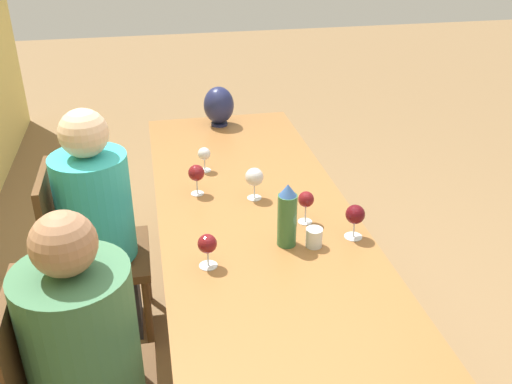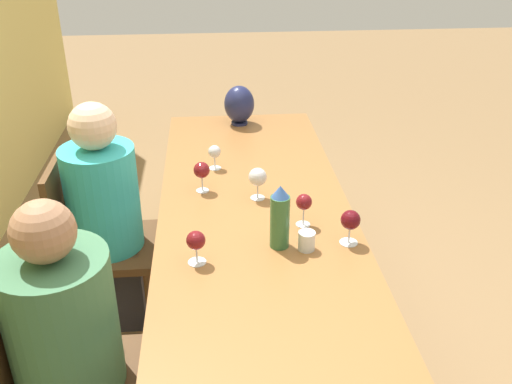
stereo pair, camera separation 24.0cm
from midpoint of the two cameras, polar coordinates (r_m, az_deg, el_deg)
name	(u,v)px [view 1 (the left image)]	position (r m, az deg, el deg)	size (l,w,h in m)	color
ground_plane	(259,354)	(2.83, -2.18, -15.94)	(14.00, 14.00, 0.00)	olive
dining_table	(260,236)	(2.42, -2.46, -4.54)	(2.58, 0.84, 0.73)	#936033
water_bottle	(287,216)	(2.17, -0.02, -2.48)	(0.08, 0.08, 0.26)	#336638
water_tumbler	(314,237)	(2.21, 2.73, -4.65)	(0.07, 0.07, 0.08)	silver
vase	(219,105)	(3.36, -5.81, 8.56)	(0.18, 0.18, 0.23)	#1E234C
wine_glass_0	(196,174)	(2.58, -8.65, 1.77)	(0.07, 0.07, 0.14)	silver
wine_glass_1	(355,215)	(2.24, 6.89, -2.40)	(0.08, 0.08, 0.14)	silver
wine_glass_3	(306,200)	(2.33, 2.10, -0.91)	(0.07, 0.07, 0.14)	silver
wine_glass_4	(204,155)	(2.80, -7.66, 3.68)	(0.06, 0.06, 0.12)	silver
wine_glass_5	(207,245)	(2.08, -8.21, -5.33)	(0.07, 0.07, 0.13)	silver
wine_glass_6	(254,177)	(2.52, -2.90, 1.39)	(0.08, 0.08, 0.15)	silver
chair_far	(86,250)	(2.82, -19.06, -5.56)	(0.44, 0.44, 0.88)	brown
person_near	(90,358)	(2.03, -19.71, -15.50)	(0.36, 0.36, 1.15)	#2D2D38
person_far	(100,221)	(2.73, -17.81, -2.84)	(0.34, 0.34, 1.16)	#2D2D38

